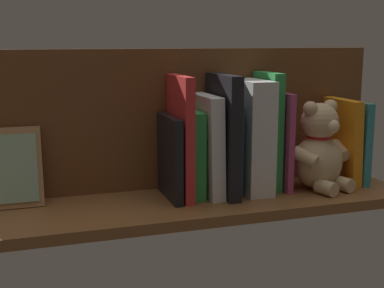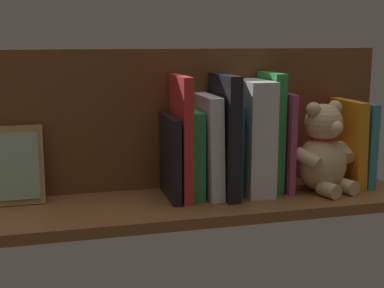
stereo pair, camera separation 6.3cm
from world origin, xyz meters
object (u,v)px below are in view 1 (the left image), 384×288
Objects in this scene: book_0 at (352,141)px; teddy_bear at (319,150)px; picture_frame_leaning at (11,168)px; dictionary_thick_white at (251,136)px.

book_0 is 11.47cm from teddy_bear.
teddy_bear reaches higher than picture_frame_leaning.
dictionary_thick_white is (15.43, -3.22, 3.51)cm from teddy_bear.
book_0 is at bearing 177.10° from picture_frame_leaning.
teddy_bear is 66.31cm from picture_frame_leaning.
dictionary_thick_white reaches higher than teddy_bear.
picture_frame_leaning is at bearing -23.32° from teddy_bear.
book_0 is 76.88cm from picture_frame_leaning.
dictionary_thick_white is at bearing 175.21° from picture_frame_leaning.
teddy_bear is (10.88, 3.56, -0.74)cm from book_0.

